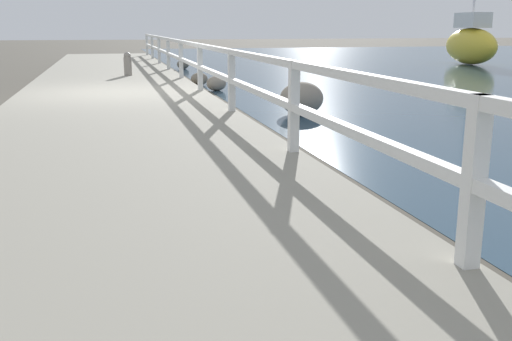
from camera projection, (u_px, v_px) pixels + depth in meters
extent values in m
plane|color=#4C473D|center=(114.00, 103.00, 12.15)|extent=(120.00, 120.00, 0.00)
cube|color=gray|center=(114.00, 98.00, 12.12)|extent=(3.76, 36.00, 0.22)
cube|color=white|center=(474.00, 183.00, 3.23)|extent=(0.10, 0.10, 0.96)
cube|color=white|center=(294.00, 107.00, 6.28)|extent=(0.10, 0.10, 0.96)
cube|color=white|center=(232.00, 80.00, 9.34)|extent=(0.10, 0.10, 0.96)
cube|color=white|center=(200.00, 67.00, 12.40)|extent=(0.10, 0.10, 0.96)
cube|color=white|center=(181.00, 59.00, 15.45)|extent=(0.10, 0.10, 0.96)
cube|color=white|center=(168.00, 54.00, 18.51)|extent=(0.10, 0.10, 0.96)
cube|color=white|center=(159.00, 50.00, 21.57)|extent=(0.10, 0.10, 0.96)
cube|color=white|center=(152.00, 47.00, 24.63)|extent=(0.10, 0.10, 0.96)
cube|color=white|center=(147.00, 44.00, 27.68)|extent=(0.10, 0.10, 0.96)
cube|color=white|center=(200.00, 45.00, 12.29)|extent=(0.09, 32.50, 0.08)
cube|color=white|center=(200.00, 67.00, 12.40)|extent=(0.09, 32.50, 0.08)
ellipsoid|color=gray|center=(216.00, 83.00, 14.46)|extent=(0.48, 0.43, 0.36)
ellipsoid|color=slate|center=(199.00, 79.00, 15.82)|extent=(0.45, 0.40, 0.34)
ellipsoid|color=gray|center=(302.00, 98.00, 10.52)|extent=(0.77, 0.70, 0.58)
ellipsoid|color=#666056|center=(183.00, 64.00, 21.88)|extent=(0.44, 0.40, 0.33)
cylinder|color=gray|center=(128.00, 66.00, 16.17)|extent=(0.21, 0.21, 0.50)
sphere|color=gray|center=(127.00, 56.00, 16.11)|extent=(0.19, 0.19, 0.19)
ellipsoid|color=gold|center=(470.00, 46.00, 24.36)|extent=(1.47, 3.71, 1.45)
cube|color=silver|center=(473.00, 20.00, 24.12)|extent=(0.95, 1.69, 0.60)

